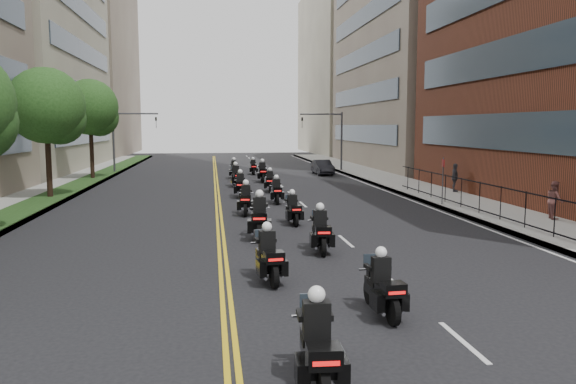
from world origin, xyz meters
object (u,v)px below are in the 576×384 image
at_px(motorcycle_9, 270,182).
at_px(pedestrian_c, 455,178).
at_px(motorcycle_13, 253,168).
at_px(motorcycle_2, 268,258).
at_px(motorcycle_6, 246,201).
at_px(pedestrian_b, 555,200).
at_px(motorcycle_1, 382,289).
at_px(motorcycle_4, 260,219).
at_px(motorcycle_0, 317,350).
at_px(motorcycle_10, 236,177).
at_px(motorcycle_12, 234,170).
at_px(motorcycle_7, 277,192).
at_px(motorcycle_8, 240,186).
at_px(parked_sedan, 323,167).
at_px(motorcycle_5, 293,211).
at_px(motorcycle_11, 262,173).
at_px(motorcycle_3, 320,233).

bearing_deg(motorcycle_9, pedestrian_c, -7.42).
xyz_separation_m(motorcycle_13, pedestrian_c, (11.61, -16.06, 0.44)).
height_order(motorcycle_2, motorcycle_6, motorcycle_6).
bearing_deg(pedestrian_b, motorcycle_1, 149.00).
distance_m(motorcycle_2, motorcycle_4, 6.07).
height_order(motorcycle_0, motorcycle_10, motorcycle_10).
bearing_deg(motorcycle_12, motorcycle_1, -84.80).
bearing_deg(motorcycle_13, motorcycle_9, -89.86).
bearing_deg(motorcycle_10, pedestrian_c, -31.70).
relative_size(motorcycle_10, motorcycle_12, 1.02).
height_order(motorcycle_1, motorcycle_6, motorcycle_6).
height_order(motorcycle_10, motorcycle_13, motorcycle_10).
distance_m(motorcycle_7, motorcycle_8, 3.46).
height_order(motorcycle_0, parked_sedan, motorcycle_0).
height_order(motorcycle_5, parked_sedan, motorcycle_5).
height_order(motorcycle_11, pedestrian_c, pedestrian_c).
height_order(motorcycle_9, motorcycle_13, motorcycle_9).
bearing_deg(motorcycle_4, parked_sedan, 79.44).
distance_m(motorcycle_0, motorcycle_8, 25.19).
height_order(motorcycle_9, motorcycle_11, motorcycle_11).
distance_m(motorcycle_9, pedestrian_c, 11.85).
relative_size(motorcycle_3, motorcycle_12, 0.98).
height_order(motorcycle_5, motorcycle_9, motorcycle_9).
bearing_deg(motorcycle_12, motorcycle_10, -89.19).
height_order(motorcycle_7, motorcycle_8, motorcycle_8).
relative_size(motorcycle_6, motorcycle_7, 1.07).
distance_m(motorcycle_0, motorcycle_9, 27.89).
height_order(motorcycle_9, pedestrian_c, pedestrian_c).
distance_m(motorcycle_6, motorcycle_9, 9.55).
bearing_deg(pedestrian_c, motorcycle_11, 74.65).
distance_m(motorcycle_9, parked_sedan, 13.74).
bearing_deg(parked_sedan, motorcycle_5, -106.01).
distance_m(motorcycle_0, motorcycle_2, 6.54).
bearing_deg(motorcycle_1, motorcycle_3, 88.25).
bearing_deg(pedestrian_b, motorcycle_11, 45.00).
xyz_separation_m(motorcycle_2, motorcycle_8, (0.18, 18.65, 0.01)).
bearing_deg(motorcycle_0, motorcycle_11, 89.31).
bearing_deg(motorcycle_8, parked_sedan, 63.92).
relative_size(motorcycle_3, motorcycle_11, 0.94).
distance_m(motorcycle_10, pedestrian_c, 14.92).
distance_m(motorcycle_4, parked_sedan, 28.71).
xyz_separation_m(motorcycle_10, pedestrian_c, (13.57, -6.20, 0.35)).
distance_m(motorcycle_8, motorcycle_10, 5.96).
distance_m(motorcycle_6, motorcycle_13, 22.59).
bearing_deg(motorcycle_3, motorcycle_8, 101.17).
bearing_deg(motorcycle_1, pedestrian_b, 40.99).
xyz_separation_m(motorcycle_1, motorcycle_11, (0.03, 30.78, 0.09)).
xyz_separation_m(motorcycle_2, motorcycle_7, (2.06, 15.74, -0.03)).
bearing_deg(motorcycle_5, parked_sedan, 72.48).
height_order(motorcycle_3, motorcycle_8, motorcycle_8).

